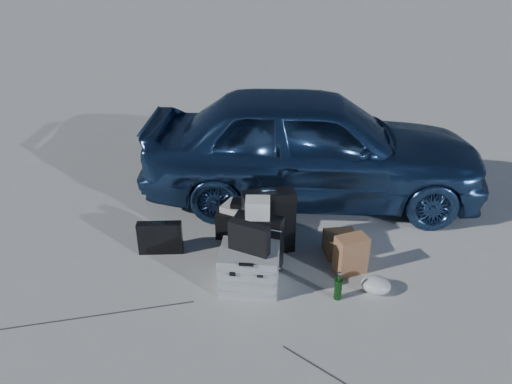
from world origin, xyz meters
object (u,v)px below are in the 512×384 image
briefcase (160,238)px  suitcase_right (259,241)px  car (312,145)px  green_bottle (338,286)px  duffel_bag (244,223)px  cardboard_box (340,244)px  suitcase_left (269,222)px  pelican_case (249,268)px

briefcase → suitcase_right: bearing=-14.4°
car → green_bottle: 2.24m
green_bottle → duffel_bag: bearing=134.5°
suitcase_right → green_bottle: 0.97m
briefcase → suitcase_right: 1.13m
briefcase → cardboard_box: briefcase is taller
car → suitcase_right: car is taller
suitcase_left → green_bottle: bearing=-63.7°
suitcase_right → duffel_bag: suitcase_right is taller
pelican_case → green_bottle: bearing=-8.4°
duffel_bag → green_bottle: (1.05, -1.07, -0.01)m
pelican_case → briefcase: 1.16m
cardboard_box → green_bottle: 0.79m
suitcase_left → green_bottle: (0.74, -0.78, -0.22)m
pelican_case → green_bottle: (0.89, -0.13, -0.06)m
duffel_bag → cardboard_box: size_ratio=1.91×
suitcase_right → green_bottle: suitcase_right is taller
briefcase → suitcase_left: size_ratio=0.66×
briefcase → cardboard_box: (2.01, 0.16, -0.06)m
car → duffel_bag: car is taller
duffel_bag → green_bottle: size_ratio=2.17×
suitcase_left → suitcase_right: 0.31m
duffel_bag → cardboard_box: (1.12, -0.29, -0.03)m
suitcase_right → briefcase: bearing=-174.9°
suitcase_right → cardboard_box: size_ratio=1.77×
car → suitcase_left: car is taller
briefcase → duffel_bag: briefcase is taller
car → duffel_bag: (-0.78, -1.07, -0.58)m
briefcase → green_bottle: size_ratio=1.64×
green_bottle → suitcase_right: bearing=149.6°
duffel_bag → car: bearing=53.5°
car → cardboard_box: (0.34, -1.36, -0.62)m
car → briefcase: 2.33m
cardboard_box → green_bottle: size_ratio=1.14×
suitcase_right → green_bottle: bearing=-18.4°
suitcase_right → duffel_bag: size_ratio=0.93×
green_bottle → cardboard_box: bearing=85.3°
pelican_case → cardboard_box: bearing=34.3°
pelican_case → green_bottle: pelican_case is taller
car → suitcase_right: size_ratio=7.24×
suitcase_right → duffel_bag: bearing=123.1°
suitcase_left → suitcase_right: size_ratio=1.23×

